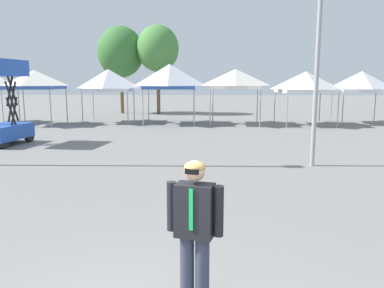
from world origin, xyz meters
TOP-DOWN VIEW (x-y plane):
  - canopy_tent_center at (-9.75, 19.44)m, footprint 2.96×2.96m
  - canopy_tent_far_left at (-5.69, 20.96)m, footprint 3.01×3.01m
  - canopy_tent_right_of_center at (-1.77, 20.33)m, footprint 3.23×3.23m
  - canopy_tent_left_of_center at (2.23, 20.19)m, footprint 3.20×3.20m
  - canopy_tent_behind_center at (6.36, 19.92)m, footprint 3.24×3.24m
  - canopy_tent_behind_left at (10.02, 20.94)m, footprint 3.10×3.10m
  - scissor_lift at (-7.94, 12.19)m, footprint 1.70×2.47m
  - person_foreground at (0.36, 0.77)m, footprint 0.63×0.34m
  - light_pole_opposite_side at (3.81, 8.61)m, footprint 0.36×0.36m
  - tree_behind_tents_left at (-3.38, 27.60)m, footprint 3.31×3.31m
  - tree_behind_tents_center at (-6.48, 28.21)m, footprint 3.72×3.72m

SIDE VIEW (x-z plane):
  - person_foreground at x=0.36m, z-range 0.14..1.92m
  - scissor_lift at x=-7.94m, z-range -0.65..2.84m
  - canopy_tent_behind_center at x=6.36m, z-range 0.98..4.16m
  - canopy_tent_behind_left at x=10.02m, z-range 0.98..4.19m
  - canopy_tent_far_left at x=-5.69m, z-range 0.99..4.35m
  - canopy_tent_center at x=-9.75m, z-range 1.07..4.34m
  - canopy_tent_left_of_center at x=2.23m, z-range 1.08..4.41m
  - canopy_tent_right_of_center at x=-1.77m, z-range 1.07..4.72m
  - light_pole_opposite_side at x=3.81m, z-range 0.56..8.47m
  - tree_behind_tents_center at x=-6.48m, z-range 1.44..8.44m
  - tree_behind_tents_left at x=-3.38m, z-range 1.65..8.65m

